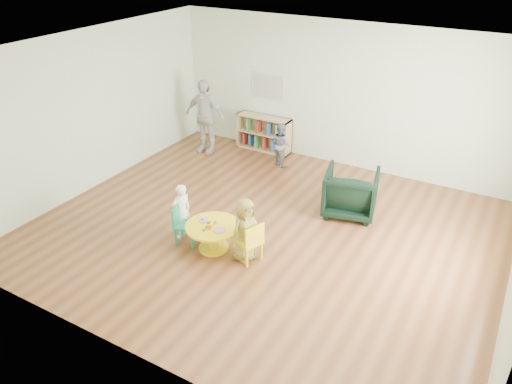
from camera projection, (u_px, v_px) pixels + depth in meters
room at (267, 118)px, 7.03m from camera, size 7.10×7.00×2.80m
activity_table at (213, 233)px, 7.37m from camera, size 0.82×0.82×0.45m
kid_chair_left at (183, 223)px, 7.51m from camera, size 0.41×0.41×0.62m
kid_chair_right at (250, 241)px, 7.07m from camera, size 0.43×0.43×0.63m
bookshelf at (264, 133)px, 10.65m from camera, size 1.20×0.30×0.75m
alphabet_poster at (268, 87)px, 10.27m from camera, size 0.74×0.01×0.54m
armchair at (351, 192)px, 8.25m from camera, size 1.01×1.03×0.78m
child_left at (182, 211)px, 7.57m from camera, size 0.32×0.39×0.91m
child_right at (245, 230)px, 7.05m from camera, size 0.44×0.55×0.97m
toddler at (281, 144)px, 9.92m from camera, size 0.53×0.49×0.88m
adult_caretaker at (205, 116)px, 10.37m from camera, size 0.94×0.44×1.56m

